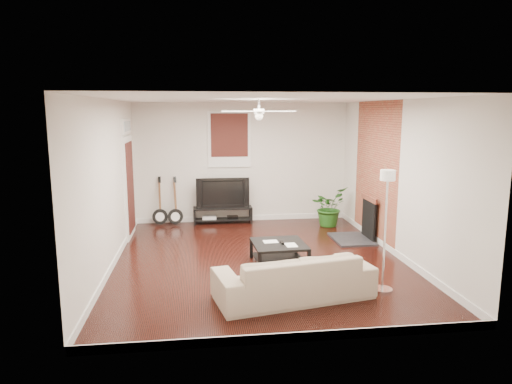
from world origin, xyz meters
TOP-DOWN VIEW (x-y plane):
  - room at (0.00, 0.00)m, footprint 5.01×6.01m
  - brick_accent at (2.49, 1.00)m, footprint 0.02×2.20m
  - fireplace at (2.20, 1.00)m, footprint 0.80×1.10m
  - window_back at (-0.30, 2.97)m, footprint 1.00×0.06m
  - door_left at (-2.46, 1.90)m, footprint 0.08×1.00m
  - tv_stand at (-0.48, 2.78)m, footprint 1.37×0.36m
  - tv at (-0.48, 2.80)m, footprint 1.22×0.16m
  - coffee_table at (0.31, -0.27)m, footprint 0.92×0.92m
  - sofa at (0.26, -1.74)m, footprint 2.33×1.28m
  - floor_lamp at (1.61, -1.64)m, footprint 0.35×0.35m
  - potted_plant at (1.91, 2.23)m, footprint 1.06×1.06m
  - guitar_left at (-1.93, 2.75)m, footprint 0.37×0.28m
  - guitar_right at (-1.58, 2.72)m, footprint 0.39×0.31m
  - ceiling_fan at (0.00, 0.00)m, footprint 1.24×1.24m

SIDE VIEW (x-z plane):
  - coffee_table at x=0.31m, z-range 0.00..0.37m
  - tv_stand at x=-0.48m, z-range 0.00..0.38m
  - sofa at x=0.26m, z-range 0.00..0.64m
  - potted_plant at x=1.91m, z-range 0.00..0.89m
  - fireplace at x=2.20m, z-range 0.00..0.92m
  - guitar_left at x=-1.93m, z-range 0.00..1.13m
  - guitar_right at x=-1.58m, z-range 0.00..1.13m
  - tv at x=-0.48m, z-range 0.38..1.09m
  - floor_lamp at x=1.61m, z-range 0.00..1.80m
  - door_left at x=-2.46m, z-range 0.00..2.50m
  - room at x=0.00m, z-range 0.00..2.80m
  - brick_accent at x=2.49m, z-range 0.00..2.80m
  - window_back at x=-0.30m, z-range 1.30..2.60m
  - ceiling_fan at x=0.00m, z-range 2.44..2.76m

